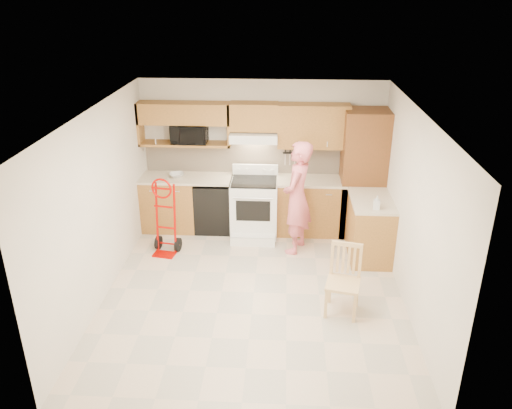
# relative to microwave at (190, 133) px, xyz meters

# --- Properties ---
(floor) EXTENTS (4.00, 4.50, 0.02)m
(floor) POSITION_rel_microwave_xyz_m (1.17, -2.08, -1.66)
(floor) COLOR beige
(floor) RESTS_ON ground
(ceiling) EXTENTS (4.00, 4.50, 0.02)m
(ceiling) POSITION_rel_microwave_xyz_m (1.17, -2.08, 0.86)
(ceiling) COLOR white
(ceiling) RESTS_ON ground
(wall_back) EXTENTS (4.00, 0.02, 2.50)m
(wall_back) POSITION_rel_microwave_xyz_m (1.17, 0.17, -0.40)
(wall_back) COLOR silver
(wall_back) RESTS_ON ground
(wall_front) EXTENTS (4.00, 0.02, 2.50)m
(wall_front) POSITION_rel_microwave_xyz_m (1.17, -4.34, -0.40)
(wall_front) COLOR silver
(wall_front) RESTS_ON ground
(wall_left) EXTENTS (0.02, 4.50, 2.50)m
(wall_left) POSITION_rel_microwave_xyz_m (-0.84, -2.08, -0.40)
(wall_left) COLOR silver
(wall_left) RESTS_ON ground
(wall_right) EXTENTS (0.02, 4.50, 2.50)m
(wall_right) POSITION_rel_microwave_xyz_m (3.18, -2.08, -0.40)
(wall_right) COLOR silver
(wall_right) RESTS_ON ground
(backsplash) EXTENTS (3.92, 0.03, 0.55)m
(backsplash) POSITION_rel_microwave_xyz_m (1.17, 0.15, -0.45)
(backsplash) COLOR beige
(backsplash) RESTS_ON wall_back
(lower_cab_left) EXTENTS (0.90, 0.60, 0.90)m
(lower_cab_left) POSITION_rel_microwave_xyz_m (-0.38, -0.14, -1.20)
(lower_cab_left) COLOR #AE7130
(lower_cab_left) RESTS_ON ground
(dishwasher) EXTENTS (0.60, 0.60, 0.85)m
(dishwasher) POSITION_rel_microwave_xyz_m (0.37, -0.14, -1.23)
(dishwasher) COLOR black
(dishwasher) RESTS_ON ground
(lower_cab_right) EXTENTS (1.14, 0.60, 0.90)m
(lower_cab_right) POSITION_rel_microwave_xyz_m (2.00, -0.14, -1.20)
(lower_cab_right) COLOR #AE7130
(lower_cab_right) RESTS_ON ground
(countertop_left) EXTENTS (1.50, 0.63, 0.04)m
(countertop_left) POSITION_rel_microwave_xyz_m (-0.08, -0.13, -0.73)
(countertop_left) COLOR beige
(countertop_left) RESTS_ON lower_cab_left
(countertop_right) EXTENTS (1.14, 0.63, 0.04)m
(countertop_right) POSITION_rel_microwave_xyz_m (2.00, -0.13, -0.73)
(countertop_right) COLOR beige
(countertop_right) RESTS_ON lower_cab_right
(cab_return_right) EXTENTS (0.60, 1.00, 0.90)m
(cab_return_right) POSITION_rel_microwave_xyz_m (2.87, -0.94, -1.20)
(cab_return_right) COLOR #AE7130
(cab_return_right) RESTS_ON ground
(countertop_return) EXTENTS (0.63, 1.00, 0.04)m
(countertop_return) POSITION_rel_microwave_xyz_m (2.87, -0.94, -0.73)
(countertop_return) COLOR beige
(countertop_return) RESTS_ON cab_return_right
(pantry_tall) EXTENTS (0.70, 0.60, 2.10)m
(pantry_tall) POSITION_rel_microwave_xyz_m (2.82, -0.14, -0.60)
(pantry_tall) COLOR brown
(pantry_tall) RESTS_ON ground
(upper_cab_left) EXTENTS (1.50, 0.33, 0.34)m
(upper_cab_left) POSITION_rel_microwave_xyz_m (-0.08, 0.00, 0.33)
(upper_cab_left) COLOR #AE7130
(upper_cab_left) RESTS_ON wall_back
(upper_shelf_mw) EXTENTS (1.50, 0.33, 0.04)m
(upper_shelf_mw) POSITION_rel_microwave_xyz_m (-0.08, 0.00, -0.18)
(upper_shelf_mw) COLOR #AE7130
(upper_shelf_mw) RESTS_ON wall_back
(upper_cab_center) EXTENTS (0.76, 0.33, 0.44)m
(upper_cab_center) POSITION_rel_microwave_xyz_m (1.05, 0.00, 0.29)
(upper_cab_center) COLOR #AE7130
(upper_cab_center) RESTS_ON wall_back
(upper_cab_right) EXTENTS (1.14, 0.33, 0.70)m
(upper_cab_right) POSITION_rel_microwave_xyz_m (2.00, 0.00, 0.15)
(upper_cab_right) COLOR #AE7130
(upper_cab_right) RESTS_ON wall_back
(range_hood) EXTENTS (0.76, 0.46, 0.14)m
(range_hood) POSITION_rel_microwave_xyz_m (1.05, -0.06, -0.02)
(range_hood) COLOR white
(range_hood) RESTS_ON wall_back
(knife_strip) EXTENTS (0.40, 0.05, 0.29)m
(knife_strip) POSITION_rel_microwave_xyz_m (1.72, 0.12, -0.41)
(knife_strip) COLOR black
(knife_strip) RESTS_ON backsplash
(microwave) EXTENTS (0.58, 0.40, 0.32)m
(microwave) POSITION_rel_microwave_xyz_m (0.00, 0.00, 0.00)
(microwave) COLOR black
(microwave) RESTS_ON upper_shelf_mw
(range) EXTENTS (0.76, 1.00, 1.12)m
(range) POSITION_rel_microwave_xyz_m (1.07, -0.32, -1.09)
(range) COLOR white
(range) RESTS_ON ground
(person) EXTENTS (0.61, 0.75, 1.78)m
(person) POSITION_rel_microwave_xyz_m (1.76, -0.82, -0.76)
(person) COLOR #DD6570
(person) RESTS_ON ground
(hand_truck) EXTENTS (0.50, 0.47, 1.12)m
(hand_truck) POSITION_rel_microwave_xyz_m (-0.27, -1.03, -1.09)
(hand_truck) COLOR #B80700
(hand_truck) RESTS_ON ground
(dining_chair) EXTENTS (0.50, 0.53, 0.92)m
(dining_chair) POSITION_rel_microwave_xyz_m (2.32, -2.47, -1.19)
(dining_chair) COLOR #E1BB76
(dining_chair) RESTS_ON ground
(soap_bottle) EXTENTS (0.10, 0.11, 0.20)m
(soap_bottle) POSITION_rel_microwave_xyz_m (2.87, -1.27, -0.61)
(soap_bottle) COLOR white
(soap_bottle) RESTS_ON countertop_return
(bowl) EXTENTS (0.30, 0.30, 0.06)m
(bowl) POSITION_rel_microwave_xyz_m (-0.23, -0.14, -0.68)
(bowl) COLOR white
(bowl) RESTS_ON countertop_left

